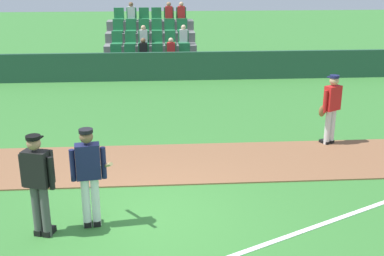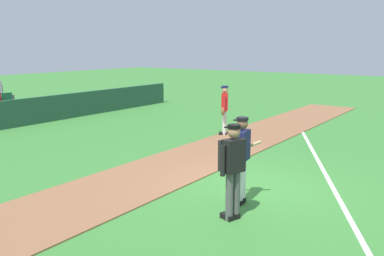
% 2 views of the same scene
% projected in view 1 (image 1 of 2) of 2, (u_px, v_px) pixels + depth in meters
% --- Properties ---
extents(ground_plane, '(80.00, 80.00, 0.00)m').
position_uv_depth(ground_plane, '(146.00, 217.00, 8.72)').
color(ground_plane, '#387A33').
extents(infield_dirt_path, '(28.00, 2.33, 0.03)m').
position_uv_depth(infield_dirt_path, '(148.00, 164.00, 11.03)').
color(infield_dirt_path, brown).
rests_on(infield_dirt_path, ground).
extents(foul_line_chalk, '(10.76, 5.49, 0.01)m').
position_uv_depth(foul_line_chalk, '(320.00, 225.00, 8.45)').
color(foul_line_chalk, white).
rests_on(foul_line_chalk, ground).
extents(dugout_fence, '(20.00, 0.16, 1.09)m').
position_uv_depth(dugout_fence, '(150.00, 67.00, 18.76)').
color(dugout_fence, '#234C38').
rests_on(dugout_fence, ground).
extents(stadium_bleachers, '(3.90, 3.80, 2.70)m').
position_uv_depth(stadium_bleachers, '(151.00, 51.00, 20.88)').
color(stadium_bleachers, slate).
rests_on(stadium_bleachers, ground).
extents(batter_navy_jersey, '(0.72, 0.74, 1.76)m').
position_uv_depth(batter_navy_jersey, '(89.00, 174.00, 8.14)').
color(batter_navy_jersey, white).
rests_on(batter_navy_jersey, ground).
extents(umpire_home_plate, '(0.57, 0.39, 1.76)m').
position_uv_depth(umpire_home_plate, '(38.00, 180.00, 7.85)').
color(umpire_home_plate, '#4C4C4C').
rests_on(umpire_home_plate, ground).
extents(runner_red_jersey, '(0.64, 0.43, 1.76)m').
position_uv_depth(runner_red_jersey, '(331.00, 107.00, 11.94)').
color(runner_red_jersey, silver).
rests_on(runner_red_jersey, ground).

